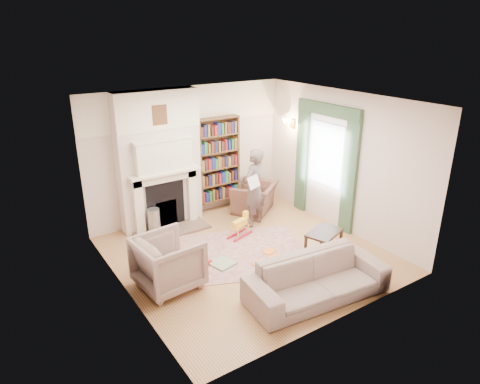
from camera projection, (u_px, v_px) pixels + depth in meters
floor at (247, 254)px, 7.85m from camera, size 4.50×4.50×0.00m
ceiling at (249, 101)px, 6.84m from camera, size 4.50×4.50×0.00m
wall_back at (188, 153)px, 9.10m from camera, size 4.50×0.00×4.50m
wall_front at (345, 232)px, 5.60m from camera, size 4.50×0.00×4.50m
wall_left at (120, 212)px, 6.19m from camera, size 0.00×4.50×4.50m
wall_right at (341, 162)px, 8.50m from camera, size 0.00×4.50×4.50m
fireplace at (159, 161)px, 8.56m from camera, size 1.70×0.58×2.80m
bookcase at (218, 160)px, 9.41m from camera, size 1.00×0.24×1.85m
window at (327, 155)px, 8.79m from camera, size 0.02×0.90×1.30m
curtain_left at (350, 176)px, 8.32m from camera, size 0.07×0.32×2.40m
curtain_right at (302, 158)px, 9.41m from camera, size 0.07×0.32×2.40m
pelmet at (328, 110)px, 8.43m from camera, size 0.09×1.70×0.24m
wall_sconce at (286, 125)px, 9.38m from camera, size 0.20×0.24×0.24m
rug at (239, 253)px, 7.88m from camera, size 2.97×2.65×0.01m
armchair_reading at (255, 197)px, 9.64m from camera, size 1.28×1.26×0.63m
armchair_left at (168, 262)px, 6.75m from camera, size 1.03×1.00×0.86m
sofa at (317, 279)px, 6.50m from camera, size 2.30×1.10×0.65m
man_reading at (254, 188)px, 8.75m from camera, size 0.71×0.60×1.65m
newspaper at (254, 182)px, 8.44m from camera, size 0.37×0.23×0.24m
coffee_table at (323, 243)px, 7.81m from camera, size 0.81×0.66×0.45m
paraffin_heater at (154, 222)px, 8.52m from camera, size 0.29×0.29×0.55m
rocking_horse at (240, 226)px, 8.44m from camera, size 0.59×0.38×0.48m
board_game at (222, 263)px, 7.50m from camera, size 0.45×0.45×0.03m
game_box_lid at (203, 264)px, 7.48m from camera, size 0.35×0.29×0.05m
comic_annuals at (268, 257)px, 7.72m from camera, size 0.70×0.52×0.02m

